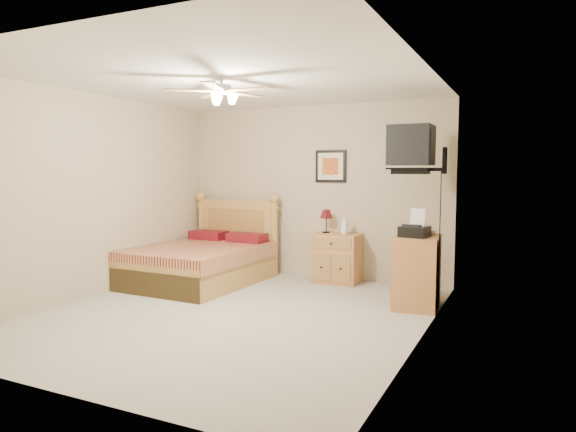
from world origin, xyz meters
name	(u,v)px	position (x,y,z in m)	size (l,w,h in m)	color
floor	(234,314)	(0.00, 0.00, 0.00)	(4.50, 4.50, 0.00)	#A39F93
ceiling	(232,80)	(0.00, 0.00, 2.50)	(4.00, 4.50, 0.04)	white
wall_back	(314,192)	(0.00, 2.25, 1.25)	(4.00, 0.04, 2.50)	tan
wall_front	(57,216)	(0.00, -2.25, 1.25)	(4.00, 0.04, 2.50)	tan
wall_left	(94,196)	(-2.00, 0.00, 1.25)	(0.04, 4.50, 2.50)	tan
wall_right	(423,205)	(2.00, 0.00, 1.25)	(0.04, 4.50, 2.50)	tan
bed	(199,239)	(-1.24, 1.12, 0.61)	(1.44, 1.89, 1.23)	tan
nightstand	(337,258)	(0.45, 2.00, 0.34)	(0.63, 0.47, 0.68)	#B5793D
table_lamp	(326,221)	(0.27, 2.06, 0.85)	(0.18, 0.18, 0.33)	#5A1318
lotion_bottle	(344,225)	(0.56, 2.00, 0.81)	(0.10, 0.10, 0.25)	white
framed_picture	(331,166)	(0.27, 2.23, 1.62)	(0.46, 0.04, 0.46)	black
dresser	(417,271)	(1.73, 1.16, 0.41)	(0.48, 0.69, 0.82)	#A76A31
fax_machine	(415,223)	(1.71, 1.07, 0.97)	(0.30, 0.31, 0.31)	black
magazine_lower	(416,232)	(1.66, 1.43, 0.83)	(0.21, 0.28, 0.03)	#B3A88F
magazine_upper	(419,230)	(1.70, 1.43, 0.85)	(0.20, 0.27, 0.02)	gray
wall_tv	(424,148)	(1.75, 1.34, 1.81)	(0.56, 0.46, 0.58)	black
ceiling_fan	(222,91)	(0.00, -0.20, 2.36)	(1.14, 1.14, 0.28)	silver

